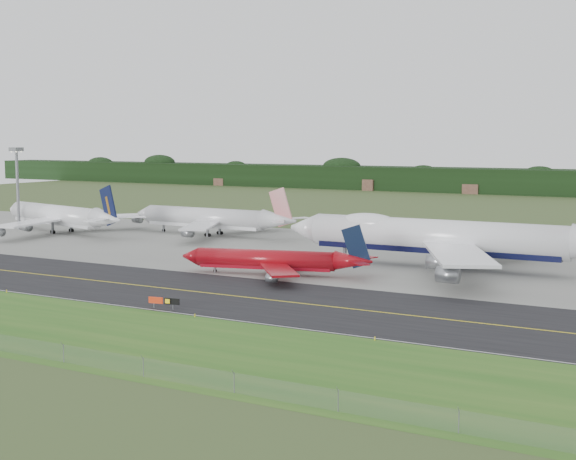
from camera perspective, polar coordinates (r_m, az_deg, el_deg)
The scene contains 17 objects.
ground at distance 140.62m, azimuth -3.63°, elevation -4.35°, with size 600.00×600.00×0.00m, color #3E4C23.
grass_verge at distance 113.30m, azimuth -13.22°, elevation -7.17°, with size 400.00×30.00×0.01m, color #285E1B.
taxiway at distance 137.32m, azimuth -4.53°, elevation -4.62°, with size 400.00×32.00×0.02m, color black.
apron at distance 185.12m, azimuth 4.84°, elevation -1.73°, with size 400.00×78.00×0.01m, color slate.
taxiway_centreline at distance 137.32m, azimuth -4.53°, elevation -4.61°, with size 400.00×0.40×0.00m, color yellow.
taxiway_edge_line at distance 124.92m, azimuth -8.45°, elevation -5.78°, with size 400.00×0.25×0.00m, color silver.
perimeter_fence at distance 104.05m, azimuth -18.06°, elevation -7.93°, with size 320.00×0.10×320.00m.
horizon_treeline at distance 397.89m, azimuth 17.98°, elevation 3.17°, with size 700.00×25.00×12.00m.
jet_ba_747 at distance 166.74m, azimuth 11.32°, elevation -0.53°, with size 74.56×61.98×18.80m.
jet_red_737 at distance 156.31m, azimuth -0.86°, elevation -2.17°, with size 38.06×30.44×10.39m.
jet_navy_gold at distance 235.04m, azimuth -15.81°, elevation 0.96°, with size 55.46×47.41×14.45m.
jet_star_tail at distance 220.58m, azimuth -5.36°, elevation 0.80°, with size 52.81×44.31×13.96m.
floodlight_mast at distance 246.06m, azimuth -18.71°, elevation 3.85°, with size 2.98×2.98×23.99m.
taxiway_sign at distance 127.14m, azimuth -8.82°, elevation -5.01°, with size 5.27×1.09×1.77m.
edge_marker_left at distance 147.01m, azimuth -19.38°, elevation -4.14°, with size 0.16×0.16×0.50m, color yellow.
edge_marker_center at distance 120.90m, azimuth -6.64°, elevation -6.06°, with size 0.16×0.16×0.50m, color yellow.
edge_marker_right at distance 107.20m, azimuth 6.20°, elevation -7.68°, with size 0.16×0.16×0.50m, color yellow.
Camera 1 is at (74.00, -116.62, 26.46)m, focal length 50.00 mm.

